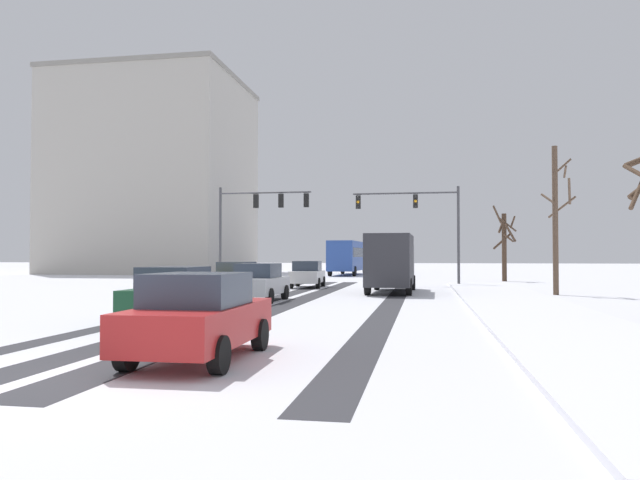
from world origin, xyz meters
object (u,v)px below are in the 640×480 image
car_dark_green_fourth (176,294)px  bus_oncoming (349,255)px  car_red_fifth (200,316)px  traffic_signal_near_left (256,213)px  car_silver_third (259,282)px  traffic_signal_near_right (420,214)px  bare_tree_sidewalk_far (504,243)px  car_yellow_cab_second (237,277)px  box_truck_delivery (392,262)px  car_white_lead (308,274)px  office_building_far_left_block (156,177)px  bare_tree_sidewalk_mid (556,216)px

car_dark_green_fourth → bus_oncoming: size_ratio=0.37×
car_red_fifth → car_dark_green_fourth: bearing=117.5°
traffic_signal_near_left → car_silver_third: bearing=-73.3°
traffic_signal_near_right → bare_tree_sidewalk_far: bearing=49.1°
car_yellow_cab_second → box_truck_delivery: box_truck_delivery is taller
car_white_lead → office_building_far_left_block: size_ratio=0.19×
car_silver_third → box_truck_delivery: size_ratio=0.55×
car_white_lead → box_truck_delivery: 6.73m
traffic_signal_near_right → bare_tree_sidewalk_mid: size_ratio=0.94×
car_dark_green_fourth → car_red_fifth: size_ratio=1.00×
car_silver_third → bus_oncoming: bus_oncoming is taller
car_white_lead → box_truck_delivery: box_truck_delivery is taller
car_white_lead → bus_oncoming: (-0.56, 24.35, 1.18)m
traffic_signal_near_right → bare_tree_sidewalk_mid: bearing=-51.9°
traffic_signal_near_right → traffic_signal_near_left: same height
bare_tree_sidewalk_mid → office_building_far_left_block: (-37.14, 32.99, 7.23)m
car_white_lead → box_truck_delivery: (5.34, -4.01, 0.82)m
traffic_signal_near_right → traffic_signal_near_left: size_ratio=1.08×
box_truck_delivery → office_building_far_left_block: bearing=131.8°
car_white_lead → traffic_signal_near_right: bearing=30.4°
bus_oncoming → box_truck_delivery: bearing=-78.3°
bare_tree_sidewalk_mid → traffic_signal_near_left: bearing=159.1°
car_silver_third → car_yellow_cab_second: bearing=116.0°
car_white_lead → car_dark_green_fourth: size_ratio=1.02×
car_yellow_cab_second → office_building_far_left_block: 41.05m
car_silver_third → car_dark_green_fourth: size_ratio=1.00×
car_yellow_cab_second → car_dark_green_fourth: same height
car_silver_third → bare_tree_sidewalk_far: bearing=60.0°
car_yellow_cab_second → car_silver_third: (2.86, -5.85, 0.00)m
traffic_signal_near_left → car_white_lead: 5.92m
traffic_signal_near_right → car_white_lead: 8.80m
bare_tree_sidewalk_mid → office_building_far_left_block: office_building_far_left_block is taller
car_dark_green_fourth → bus_oncoming: bearing=90.6°
car_red_fifth → car_silver_third: bearing=101.4°
car_yellow_cab_second → car_red_fifth: 20.46m
bus_oncoming → office_building_far_left_block: size_ratio=0.50×
car_silver_third → car_red_fifth: (2.79, -13.82, 0.00)m
car_silver_third → car_red_fifth: bearing=-78.6°
car_dark_green_fourth → box_truck_delivery: size_ratio=0.55×
car_white_lead → car_red_fifth: same height
bus_oncoming → office_building_far_left_block: (-23.05, 4.06, 9.14)m
bus_oncoming → box_truck_delivery: bus_oncoming is taller
traffic_signal_near_left → bus_oncoming: size_ratio=0.59×
traffic_signal_near_right → office_building_far_left_block: 39.54m
bus_oncoming → office_building_far_left_block: bearing=170.0°
car_dark_green_fourth → traffic_signal_near_right: bearing=73.4°
car_yellow_cab_second → car_dark_green_fourth: bearing=-79.3°
car_dark_green_fourth → bare_tree_sidewalk_mid: bearing=47.0°
office_building_far_left_block → traffic_signal_near_right: bearing=-38.7°
traffic_signal_near_left → car_yellow_cab_second: traffic_signal_near_left is taller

